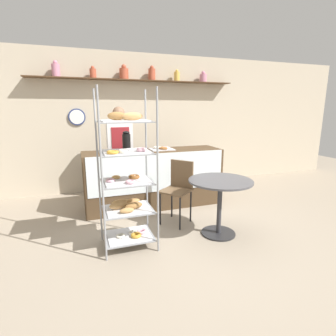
{
  "coord_description": "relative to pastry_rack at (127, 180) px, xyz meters",
  "views": [
    {
      "loc": [
        -1.18,
        -3.01,
        1.63
      ],
      "look_at": [
        0.0,
        0.39,
        0.82
      ],
      "focal_mm": 28.0,
      "sensor_mm": 36.0,
      "label": 1
    }
  ],
  "objects": [
    {
      "name": "cafe_chair",
      "position": [
        0.83,
        0.47,
        -0.27
      ],
      "size": [
        0.53,
        0.53,
        0.9
      ],
      "rotation": [
        0.0,
        0.0,
        5.4
      ],
      "color": "black",
      "rests_on": "ground_plane"
    },
    {
      "name": "back_wall",
      "position": [
        0.67,
        2.42,
        0.54
      ],
      "size": [
        10.0,
        0.3,
        2.7
      ],
      "color": "beige",
      "rests_on": "ground_plane"
    },
    {
      "name": "ground_plane",
      "position": [
        0.67,
        0.1,
        -0.83
      ],
      "size": [
        14.0,
        14.0,
        0.0
      ],
      "primitive_type": "plane",
      "color": "gray"
    },
    {
      "name": "coffee_carafe",
      "position": [
        0.23,
        1.25,
        0.29
      ],
      "size": [
        0.13,
        0.13,
        0.33
      ],
      "color": "black",
      "rests_on": "display_counter"
    },
    {
      "name": "cafe_table",
      "position": [
        1.18,
        -0.09,
        -0.26
      ],
      "size": [
        0.82,
        0.82,
        0.74
      ],
      "color": "#262628",
      "rests_on": "ground_plane"
    },
    {
      "name": "pastry_rack",
      "position": [
        0.0,
        0.0,
        0.0
      ],
      "size": [
        0.62,
        0.51,
        1.85
      ],
      "color": "gray",
      "rests_on": "ground_plane"
    },
    {
      "name": "person_worker",
      "position": [
        0.2,
        1.74,
        0.08
      ],
      "size": [
        0.44,
        0.23,
        1.67
      ],
      "color": "#282833",
      "rests_on": "ground_plane"
    },
    {
      "name": "display_counter",
      "position": [
        0.67,
        1.21,
        -0.35
      ],
      "size": [
        2.29,
        0.62,
        0.96
      ],
      "color": "#4C3823",
      "rests_on": "ground_plane"
    },
    {
      "name": "donut_tray_counter",
      "position": [
        0.83,
        1.25,
        0.15
      ],
      "size": [
        0.39,
        0.33,
        0.05
      ],
      "color": "silver",
      "rests_on": "display_counter"
    }
  ]
}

